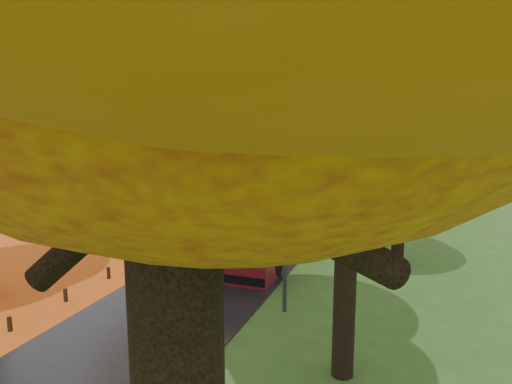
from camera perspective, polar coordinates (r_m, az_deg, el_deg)
The scene contains 14 objects.
road at distance 35.04m, azimuth 4.71°, elevation -1.84°, with size 6.50×90.00×0.04m, color black.
centre_line at distance 35.03m, azimuth 4.71°, elevation -1.80°, with size 0.12×90.00×0.01m, color silver.
leaf_verge at distance 38.34m, azimuth -8.37°, elevation -0.88°, with size 12.00×90.00×0.02m, color #9B3A0E.
leaf_drift at distance 35.94m, azimuth 0.02°, elevation -1.46°, with size 0.90×90.00×0.01m, color #DC5D16.
trees_left at distance 38.72m, azimuth -4.82°, elevation 13.47°, with size 9.20×74.00×13.88m.
trees_right at distance 35.11m, azimuth 17.55°, elevation 13.63°, with size 9.30×74.20×13.96m.
bollard_row at distance 19.33m, azimuth -23.50°, elevation -12.15°, with size 0.11×23.51×0.52m.
streetlamp_near at distance 17.04m, azimuth 2.62°, elevation 1.34°, with size 2.45×0.18×8.00m.
streetlamp_mid at distance 38.49m, azimuth 12.52°, elevation 6.10°, with size 2.45×0.18×8.00m.
streetlamp_far at distance 60.34m, azimuth 15.32°, elevation 7.41°, with size 2.45×0.18×8.00m.
bus at distance 25.14m, azimuth 2.44°, elevation -2.88°, with size 2.74×11.61×3.05m.
car_white at distance 41.30m, azimuth 3.87°, elevation 1.12°, with size 1.79×4.44×1.51m, color silver.
car_silver at distance 48.19m, azimuth 6.22°, elevation 2.41°, with size 1.62×4.66×1.53m, color #AEB2B7.
car_dark at distance 57.28m, azimuth 8.69°, elevation 3.39°, with size 1.57×3.85×1.12m, color black.
Camera 1 is at (8.96, -8.07, 7.36)m, focal length 35.00 mm.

